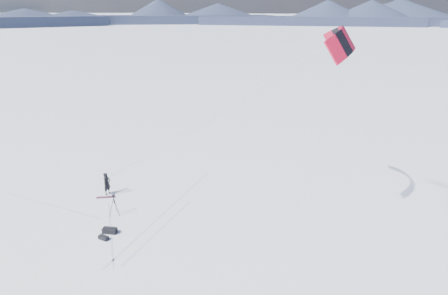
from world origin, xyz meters
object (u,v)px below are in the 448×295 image
at_px(tripod, 114,202).
at_px(snowkiter, 108,194).
at_px(gear_bag_a, 110,230).
at_px(gear_bag_b, 103,238).
at_px(snowboard, 106,197).

bearing_deg(tripod, snowkiter, 142.49).
xyz_separation_m(snowkiter, tripod, (2.30, -2.38, 0.98)).
distance_m(snowkiter, gear_bag_a, 5.38).
bearing_deg(tripod, gear_bag_b, -60.93).
xyz_separation_m(snowboard, tripod, (2.14, -1.87, 0.96)).
height_order(snowkiter, gear_bag_a, snowkiter).
distance_m(snowboard, tripod, 3.00).
bearing_deg(tripod, snowboard, 147.18).
xyz_separation_m(gear_bag_a, gear_bag_b, (0.07, -0.72, -0.05)).
bearing_deg(snowkiter, gear_bag_b, -140.57).
bearing_deg(gear_bag_b, snowkiter, 130.39).
relative_size(gear_bag_a, gear_bag_b, 1.42).
xyz_separation_m(snowkiter, snowboard, (0.17, -0.51, 0.02)).
bearing_deg(gear_bag_b, tripod, 117.72).
relative_size(snowkiter, gear_bag_a, 1.85).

